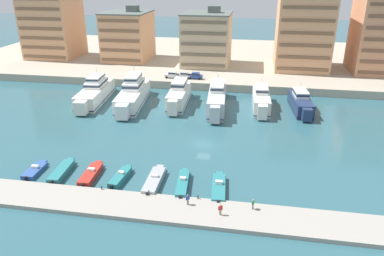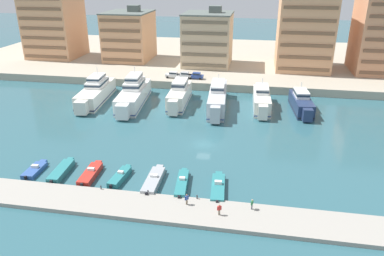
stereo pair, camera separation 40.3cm
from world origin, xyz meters
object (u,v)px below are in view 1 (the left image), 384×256
Objects in this scene: yacht_ivory_far_left at (95,92)px; yacht_silver_center_left at (217,98)px; pedestrian_mid_deck at (188,198)px; yacht_ivory_mid_left at (179,95)px; motorboat_blue_far_left at (35,170)px; yacht_ivory_center at (261,100)px; yacht_white_left at (133,94)px; car_blue_mid_left at (195,75)px; motorboat_grey_center at (154,181)px; motorboat_teal_mid_right at (219,187)px; car_silver_left at (184,75)px; motorboat_teal_center_right at (183,184)px; motorboat_red_mid_left at (91,174)px; pedestrian_near_edge at (253,203)px; car_white_far_left at (172,75)px; motorboat_teal_left at (62,171)px; motorboat_teal_center_left at (121,177)px; pedestrian_far_side at (220,209)px; yacht_navy_center_right at (301,103)px.

yacht_silver_center_left is at bearing 0.61° from yacht_ivory_far_left.
yacht_silver_center_left is 41.24m from pedestrian_mid_deck.
yacht_ivory_mid_left is 39.96m from motorboat_blue_far_left.
yacht_ivory_center is at bearing 1.61° from yacht_ivory_mid_left.
yacht_white_left is 21.47m from car_blue_mid_left.
yacht_ivory_center is at bearing 66.77° from motorboat_grey_center.
motorboat_teal_mid_right is (34.59, -35.64, -1.81)m from yacht_ivory_far_left.
yacht_ivory_far_left is 25.56m from car_silver_left.
motorboat_teal_center_right is 5.15× the size of pedestrian_mid_deck.
car_blue_mid_left is (22.45, 16.87, 0.82)m from yacht_ivory_far_left.
motorboat_red_mid_left is 14.84m from motorboat_teal_center_right.
yacht_ivory_far_left is 13.58× the size of pedestrian_mid_deck.
motorboat_red_mid_left is (-6.68, -36.34, -1.83)m from yacht_ivory_mid_left.
yacht_ivory_mid_left is 15.89m from car_blue_mid_left.
yacht_ivory_far_left reaches higher than pedestrian_near_edge.
car_silver_left is (19.13, 16.93, 0.82)m from yacht_ivory_far_left.
yacht_ivory_mid_left reaches higher than pedestrian_mid_deck.
car_white_far_left is (-8.81, 52.19, 2.57)m from motorboat_grey_center.
yacht_ivory_center is 4.07× the size of car_silver_left.
yacht_ivory_mid_left is 11.53× the size of pedestrian_near_edge.
motorboat_red_mid_left is 25.93m from pedestrian_near_edge.
pedestrian_near_edge reaches higher than motorboat_teal_center_right.
motorboat_teal_center_left reaches higher than motorboat_teal_left.
motorboat_grey_center is 5.40× the size of pedestrian_far_side.
motorboat_teal_left is at bearing -91.14° from yacht_white_left.
car_blue_mid_left is at bearing 150.68° from yacht_navy_center_right.
motorboat_blue_far_left is at bearing -134.12° from yacht_ivory_center.
motorboat_grey_center reaches higher than motorboat_blue_far_left.
yacht_white_left is 11.12m from yacht_ivory_mid_left.
motorboat_teal_mid_right reaches higher than motorboat_grey_center.
car_blue_mid_left is at bearing 92.43° from motorboat_grey_center.
car_white_far_left is (-33.79, 15.12, 1.22)m from yacht_navy_center_right.
yacht_silver_center_left is 41.83m from pedestrian_near_edge.
yacht_navy_center_right is at bearing 50.44° from motorboat_teal_center_left.
yacht_ivory_center is 44.40m from pedestrian_far_side.
yacht_ivory_mid_left reaches higher than motorboat_teal_center_right.
motorboat_red_mid_left is at bearing 161.23° from pedestrian_far_side.
pedestrian_far_side reaches higher than motorboat_teal_center_left.
motorboat_teal_center_right is 54.06m from car_white_far_left.
motorboat_teal_left is 53.12m from car_silver_left.
car_blue_mid_left is at bearing 75.84° from motorboat_teal_left.
yacht_navy_center_right is at bearing -0.20° from yacht_ivory_center.
yacht_white_left is at bearing -176.83° from yacht_navy_center_right.
car_silver_left is 3.32m from car_blue_mid_left.
car_white_far_left reaches higher than pedestrian_near_edge.
yacht_silver_center_left is at bearing 88.06° from motorboat_teal_center_right.
car_silver_left is 2.61× the size of pedestrian_mid_deck.
yacht_ivory_center is 1.97× the size of motorboat_grey_center.
motorboat_blue_far_left is at bearing 179.68° from motorboat_grey_center.
pedestrian_near_edge is at bearing -77.09° from yacht_silver_center_left.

